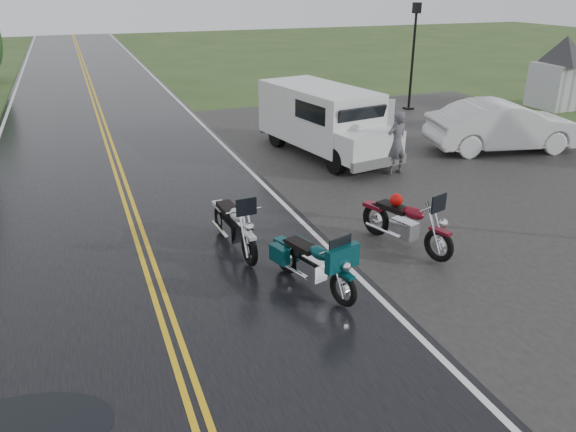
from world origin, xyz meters
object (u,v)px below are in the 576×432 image
(motorcycle_teal, at_px, (344,276))
(van_white, at_px, (337,138))
(motorcycle_red, at_px, (440,233))
(person_at_van, at_px, (396,144))
(lamp_post_far_right, at_px, (413,57))
(visitor_center, at_px, (565,54))
(motorcycle_silver, at_px, (249,236))
(sedan_white, at_px, (504,127))

(motorcycle_teal, xyz_separation_m, van_white, (3.16, 6.91, 0.48))
(motorcycle_red, bearing_deg, person_at_van, 49.85)
(motorcycle_red, relative_size, lamp_post_far_right, 0.52)
(motorcycle_red, bearing_deg, visitor_center, 20.26)
(van_white, height_order, person_at_van, van_white)
(motorcycle_silver, relative_size, sedan_white, 0.46)
(visitor_center, height_order, sedan_white, visitor_center)
(motorcycle_silver, distance_m, lamp_post_far_right, 16.66)
(motorcycle_red, distance_m, motorcycle_silver, 3.90)
(lamp_post_far_right, bearing_deg, motorcycle_teal, -126.02)
(visitor_center, height_order, van_white, visitor_center)
(motorcycle_red, bearing_deg, van_white, 66.81)
(lamp_post_far_right, bearing_deg, sedan_white, -95.46)
(motorcycle_teal, xyz_separation_m, motorcycle_silver, (-1.09, 2.09, 0.05))
(person_at_van, relative_size, lamp_post_far_right, 0.41)
(person_at_van, bearing_deg, visitor_center, -164.49)
(person_at_van, distance_m, sedan_white, 4.88)
(motorcycle_teal, xyz_separation_m, lamp_post_far_right, (10.29, 14.15, 1.67))
(person_at_van, distance_m, lamp_post_far_right, 9.67)
(lamp_post_far_right, bearing_deg, motorcycle_silver, -133.34)
(motorcycle_silver, xyz_separation_m, sedan_white, (10.72, 5.11, 0.14))
(motorcycle_red, xyz_separation_m, van_white, (0.56, 6.06, 0.43))
(van_white, bearing_deg, person_at_van, -30.95)
(person_at_van, bearing_deg, motorcycle_teal, 42.24)
(van_white, bearing_deg, visitor_center, 10.36)
(motorcycle_silver, xyz_separation_m, van_white, (4.26, 4.83, 0.44))
(visitor_center, relative_size, person_at_van, 8.38)
(motorcycle_silver, xyz_separation_m, person_at_van, (5.92, 4.20, 0.25))
(visitor_center, bearing_deg, person_at_van, -154.25)
(visitor_center, xyz_separation_m, person_at_van, (-12.14, -5.86, -1.45))
(motorcycle_red, height_order, lamp_post_far_right, lamp_post_far_right)
(visitor_center, bearing_deg, van_white, -159.24)
(motorcycle_teal, height_order, motorcycle_silver, motorcycle_silver)
(motorcycle_teal, relative_size, van_white, 0.38)
(motorcycle_red, distance_m, motorcycle_teal, 2.74)
(motorcycle_red, relative_size, motorcycle_teal, 1.08)
(motorcycle_silver, height_order, person_at_van, person_at_van)
(visitor_center, distance_m, person_at_van, 13.56)
(motorcycle_teal, distance_m, lamp_post_far_right, 17.57)
(sedan_white, xyz_separation_m, lamp_post_far_right, (0.66, 6.95, 1.48))
(motorcycle_red, distance_m, sedan_white, 9.46)
(motorcycle_silver, bearing_deg, person_at_van, 31.29)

